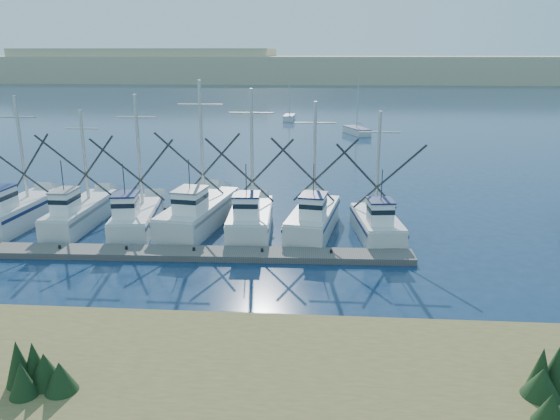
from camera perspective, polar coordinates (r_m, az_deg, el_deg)
The scene contains 7 objects.
ground at distance 26.84m, azimuth 3.19°, elevation -9.26°, with size 500.00×500.00×0.00m, color #0D253B.
shore_bank at distance 19.67m, azimuth -22.83°, elevation -18.25°, with size 40.00×10.00×1.60m, color #4C422D.
floating_dock at distance 32.62m, azimuth -10.69°, elevation -4.46°, with size 27.56×1.84×0.37m, color #57534E.
dune_ridge at distance 234.34m, azimuth 4.32°, elevation 14.51°, with size 360.00×60.00×10.00m, color tan.
trawler_fleet at distance 36.96m, azimuth -9.49°, elevation -0.63°, with size 27.24×9.57×9.75m.
sailboat_near at distance 81.25m, azimuth 8.01°, elevation 8.19°, with size 3.95×6.02×8.10m.
sailboat_far at distance 96.94m, azimuth 0.96°, elevation 9.62°, with size 1.92×4.83×8.10m.
Camera 1 is at (0.33, -24.25, 11.50)m, focal length 35.00 mm.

